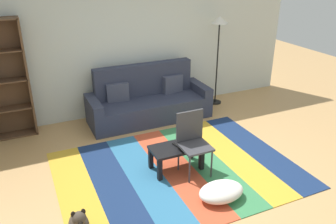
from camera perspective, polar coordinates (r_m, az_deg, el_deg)
The scene contains 10 objects.
ground_plane at distance 4.98m, azimuth 4.36°, elevation -10.14°, with size 14.00×14.00×0.00m, color tan.
back_wall at distance 6.62m, azimuth -5.99°, elevation 11.37°, with size 6.80×0.10×2.70m, color silver.
rug at distance 5.04m, azimuth 1.51°, elevation -9.52°, with size 3.34×2.47×0.01m.
couch at distance 6.48m, azimuth -3.28°, elevation 1.77°, with size 2.26×0.80×1.00m.
coffee_table at distance 4.92m, azimuth 1.37°, elevation -6.49°, with size 0.73×0.41×0.36m.
pouf at distance 4.49m, azimuth 8.79°, elevation -12.88°, with size 0.60×0.41×0.21m, color white.
dog at distance 4.05m, azimuth -14.50°, elevation -17.49°, with size 0.22×0.35×0.40m.
standing_lamp at distance 6.94m, azimuth 8.44°, elevation 13.03°, with size 0.32×0.32×1.79m.
tv_remote at distance 4.90m, azimuth 1.44°, elevation -5.53°, with size 0.04×0.15×0.02m, color black.
folding_chair at distance 4.77m, azimuth 4.07°, elevation -4.29°, with size 0.40×0.40×0.90m.
Camera 1 is at (-2.03, -3.59, 2.80)m, focal length 36.87 mm.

